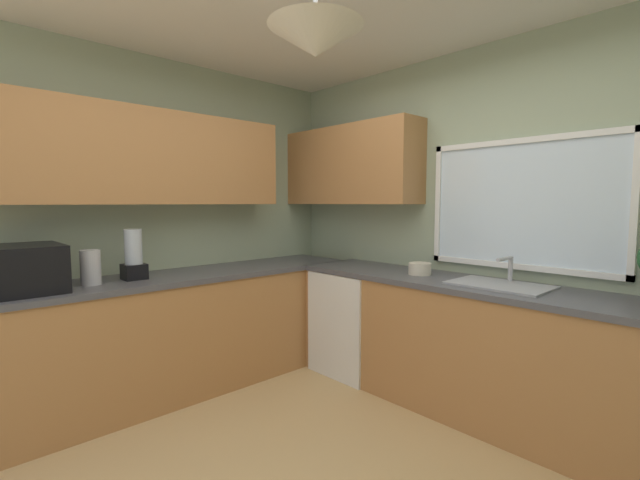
% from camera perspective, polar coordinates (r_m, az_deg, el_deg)
% --- Properties ---
extents(room_shell, '(4.02, 3.55, 2.67)m').
position_cam_1_polar(room_shell, '(2.61, 0.89, 11.52)').
color(room_shell, '#9EAD8E').
rests_on(room_shell, ground_plane).
extents(counter_run_left, '(0.65, 3.16, 0.92)m').
position_cam_1_polar(counter_run_left, '(3.55, -19.05, -11.70)').
color(counter_run_left, '#AD7542').
rests_on(counter_run_left, ground_plane).
extents(counter_run_back, '(3.11, 0.65, 0.92)m').
position_cam_1_polar(counter_run_back, '(3.20, 21.69, -13.64)').
color(counter_run_back, '#AD7542').
rests_on(counter_run_back, ground_plane).
extents(dishwasher, '(0.60, 0.60, 0.87)m').
position_cam_1_polar(dishwasher, '(3.82, 4.87, -10.64)').
color(dishwasher, white).
rests_on(dishwasher, ground_plane).
extents(microwave, '(0.48, 0.36, 0.29)m').
position_cam_1_polar(microwave, '(3.19, -34.23, -3.12)').
color(microwave, black).
rests_on(microwave, counter_run_left).
extents(kettle, '(0.13, 0.13, 0.23)m').
position_cam_1_polar(kettle, '(3.24, -28.14, -3.23)').
color(kettle, '#B7B7BC').
rests_on(kettle, counter_run_left).
extents(sink_assembly, '(0.61, 0.40, 0.19)m').
position_cam_1_polar(sink_assembly, '(3.08, 22.76, -5.45)').
color(sink_assembly, '#9EA0A5').
rests_on(sink_assembly, counter_run_back).
extents(bowl, '(0.17, 0.17, 0.09)m').
position_cam_1_polar(bowl, '(3.36, 13.11, -3.74)').
color(bowl, beige).
rests_on(bowl, counter_run_back).
extents(blender_appliance, '(0.15, 0.15, 0.36)m').
position_cam_1_polar(blender_appliance, '(3.34, -23.49, -2.06)').
color(blender_appliance, black).
rests_on(blender_appliance, counter_run_left).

